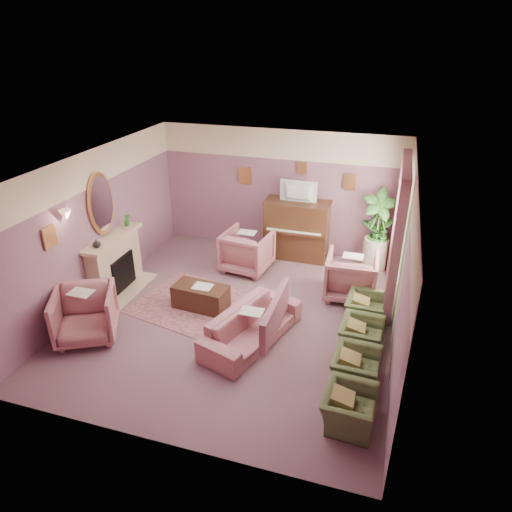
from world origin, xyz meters
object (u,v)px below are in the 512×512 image
(floral_armchair_right, at_px, (351,274))
(olive_chair_c, at_px, (361,332))
(side_table, at_px, (375,253))
(floral_armchair_front, at_px, (85,312))
(coffee_table, at_px, (201,297))
(olive_chair_a, at_px, (350,403))
(sofa, at_px, (252,320))
(television, at_px, (298,190))
(floral_armchair_left, at_px, (247,249))
(olive_chair_b, at_px, (356,364))
(olive_chair_d, at_px, (366,305))
(piano, at_px, (297,230))

(floral_armchair_right, xyz_separation_m, olive_chair_c, (0.36, -1.60, -0.16))
(side_table, bearing_deg, floral_armchair_front, -137.97)
(coffee_table, xyz_separation_m, olive_chair_a, (2.97, -2.03, 0.10))
(sofa, xyz_separation_m, side_table, (1.77, 3.27, -0.05))
(television, bearing_deg, floral_armchair_front, -123.89)
(television, relative_size, coffee_table, 0.80)
(floral_armchair_right, xyz_separation_m, floral_armchair_front, (-4.07, -2.63, 0.00))
(floral_armchair_left, relative_size, olive_chair_a, 1.29)
(floral_armchair_right, height_order, floral_armchair_front, same)
(olive_chair_b, bearing_deg, floral_armchair_front, -177.28)
(side_table, bearing_deg, floral_armchair_right, -105.12)
(floral_armchair_front, bearing_deg, olive_chair_d, 22.68)
(olive_chair_b, bearing_deg, olive_chair_a, -90.00)
(coffee_table, distance_m, floral_armchair_front, 2.05)
(floral_armchair_left, relative_size, floral_armchair_front, 1.00)
(floral_armchair_right, height_order, olive_chair_b, floral_armchair_right)
(side_table, bearing_deg, television, -179.67)
(floral_armchair_front, relative_size, olive_chair_a, 1.29)
(floral_armchair_left, bearing_deg, coffee_table, -101.97)
(sofa, xyz_separation_m, floral_armchair_right, (1.40, 1.91, 0.09))
(floral_armchair_right, xyz_separation_m, side_table, (0.37, 1.37, -0.14))
(floral_armchair_front, relative_size, side_table, 1.41)
(sofa, height_order, floral_armchair_left, floral_armchair_left)
(olive_chair_c, bearing_deg, floral_armchair_front, -166.90)
(olive_chair_b, bearing_deg, olive_chair_d, 90.00)
(coffee_table, height_order, olive_chair_c, olive_chair_c)
(olive_chair_b, height_order, side_table, side_table)
(television, height_order, floral_armchair_right, television)
(olive_chair_c, bearing_deg, olive_chair_d, 90.00)
(floral_armchair_front, relative_size, olive_chair_b, 1.29)
(floral_armchair_front, bearing_deg, floral_armchair_right, 32.92)
(floral_armchair_front, distance_m, olive_chair_b, 4.43)
(floral_armchair_front, bearing_deg, olive_chair_a, -7.85)
(olive_chair_c, xyz_separation_m, olive_chair_d, (0.00, 0.82, 0.00))
(floral_armchair_right, bearing_deg, olive_chair_c, -77.42)
(floral_armchair_left, xyz_separation_m, olive_chair_d, (2.61, -1.26, -0.16))
(olive_chair_b, relative_size, olive_chair_c, 1.00)
(floral_armchair_right, bearing_deg, coffee_table, -155.13)
(piano, xyz_separation_m, television, (0.00, -0.05, 0.95))
(floral_armchair_left, bearing_deg, television, 45.31)
(sofa, distance_m, olive_chair_b, 1.83)
(coffee_table, bearing_deg, olive_chair_d, 8.19)
(floral_armchair_left, xyz_separation_m, olive_chair_a, (2.61, -3.72, -0.16))
(piano, bearing_deg, side_table, -1.30)
(olive_chair_b, bearing_deg, television, 114.79)
(olive_chair_d, bearing_deg, olive_chair_a, -90.00)
(sofa, relative_size, floral_armchair_right, 2.02)
(television, distance_m, side_table, 2.16)
(olive_chair_a, relative_size, olive_chair_b, 1.00)
(olive_chair_b, relative_size, olive_chair_d, 1.00)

